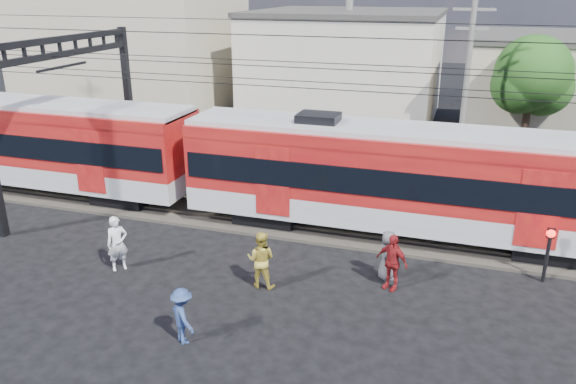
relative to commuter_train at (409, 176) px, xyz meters
name	(u,v)px	position (x,y,z in m)	size (l,w,h in m)	color
ground	(204,335)	(-4.41, -8.00, -2.40)	(120.00, 120.00, 0.00)	black
track_bed	(292,221)	(-4.41, 0.00, -2.34)	(70.00, 3.40, 0.12)	#2D2823
rail_near	(286,226)	(-4.41, -0.75, -2.22)	(70.00, 0.12, 0.12)	#59544C
rail_far	(298,212)	(-4.41, 0.75, -2.22)	(70.00, 0.12, 0.12)	#59544C
commuter_train	(409,176)	(0.00, 0.00, 0.00)	(50.30, 3.08, 4.17)	black
catenary	(92,82)	(-13.06, 0.00, 2.73)	(70.00, 9.30, 7.52)	black
building_west	(132,48)	(-21.41, 16.00, 2.25)	(14.28, 10.20, 9.30)	tan
building_midwest	(347,66)	(-6.41, 19.00, 1.25)	(12.24, 12.24, 7.30)	beige
utility_pole_mid	(466,88)	(1.59, 7.00, 2.13)	(1.80, 0.24, 8.50)	slate
tree_near	(536,78)	(4.77, 10.09, 2.26)	(3.82, 3.64, 6.72)	#382619
pedestrian_a	(117,243)	(-8.72, -5.44, -1.47)	(0.68, 0.45, 1.86)	silver
pedestrian_b	(261,260)	(-3.83, -5.07, -1.48)	(0.90, 0.70, 1.85)	gold
pedestrian_c	(183,316)	(-4.76, -8.44, -1.62)	(1.02, 0.58, 1.57)	navy
pedestrian_d	(392,262)	(0.04, -3.95, -1.49)	(1.07, 0.45, 1.82)	maroon
pedestrian_e	(387,255)	(-0.18, -3.38, -1.58)	(0.81, 0.52, 1.65)	#525257
crossing_signal	(549,245)	(4.62, -2.06, -1.11)	(0.27, 0.27, 1.86)	black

